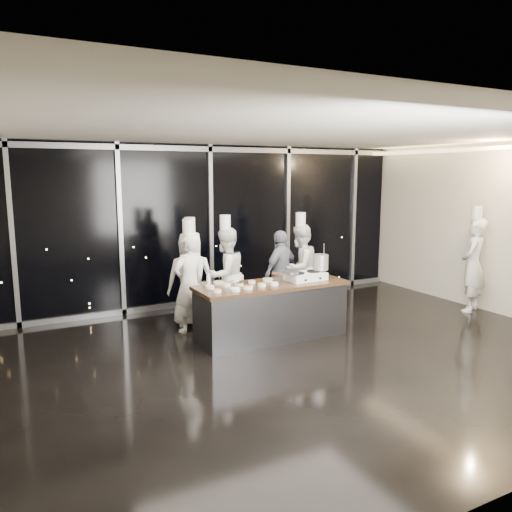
{
  "coord_description": "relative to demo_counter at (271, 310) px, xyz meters",
  "views": [
    {
      "loc": [
        -3.83,
        -5.86,
        2.64
      ],
      "look_at": [
        -0.12,
        1.2,
        1.31
      ],
      "focal_mm": 35.0,
      "sensor_mm": 36.0,
      "label": 1
    }
  ],
  "objects": [
    {
      "name": "ground",
      "position": [
        0.0,
        -0.9,
        -0.45
      ],
      "size": [
        9.0,
        9.0,
        0.0
      ],
      "primitive_type": "plane",
      "color": "black",
      "rests_on": "ground"
    },
    {
      "name": "room_shell",
      "position": [
        0.18,
        -0.9,
        1.79
      ],
      "size": [
        9.02,
        7.02,
        3.21
      ],
      "color": "beige",
      "rests_on": "ground"
    },
    {
      "name": "window_wall",
      "position": [
        0.0,
        2.53,
        1.14
      ],
      "size": [
        8.9,
        0.11,
        3.2
      ],
      "color": "black",
      "rests_on": "ground"
    },
    {
      "name": "demo_counter",
      "position": [
        0.0,
        0.0,
        0.0
      ],
      "size": [
        2.46,
        0.86,
        0.9
      ],
      "color": "#3D3D42",
      "rests_on": "ground"
    },
    {
      "name": "stove",
      "position": [
        0.63,
        -0.03,
        0.51
      ],
      "size": [
        0.65,
        0.43,
        0.14
      ],
      "rotation": [
        0.0,
        0.0,
        0.04
      ],
      "color": "white",
      "rests_on": "demo_counter"
    },
    {
      "name": "frying_pan",
      "position": [
        0.3,
        -0.06,
        0.61
      ],
      "size": [
        0.49,
        0.29,
        0.05
      ],
      "rotation": [
        0.0,
        0.0,
        0.04
      ],
      "color": "gray",
      "rests_on": "stove"
    },
    {
      "name": "stock_pot",
      "position": [
        0.93,
        -0.02,
        0.72
      ],
      "size": [
        0.27,
        0.27,
        0.26
      ],
      "primitive_type": "cylinder",
      "rotation": [
        0.0,
        0.0,
        0.04
      ],
      "color": "#B7B7B9",
      "rests_on": "stove"
    },
    {
      "name": "prep_bowls",
      "position": [
        -0.56,
        0.08,
        0.47
      ],
      "size": [
        1.19,
        0.73,
        0.05
      ],
      "color": "white",
      "rests_on": "demo_counter"
    },
    {
      "name": "squeeze_bottle",
      "position": [
        -0.98,
        0.24,
        0.55
      ],
      "size": [
        0.06,
        0.06,
        0.21
      ],
      "color": "white",
      "rests_on": "demo_counter"
    },
    {
      "name": "chef_far_left",
      "position": [
        -1.05,
        0.93,
        0.4
      ],
      "size": [
        0.7,
        0.57,
        1.9
      ],
      "rotation": [
        0.0,
        0.0,
        3.46
      ],
      "color": "white",
      "rests_on": "ground"
    },
    {
      "name": "chef_left",
      "position": [
        -0.9,
        1.25,
        0.39
      ],
      "size": [
        0.92,
        0.71,
        1.9
      ],
      "rotation": [
        0.0,
        0.0,
        2.9
      ],
      "color": "white",
      "rests_on": "ground"
    },
    {
      "name": "chef_center",
      "position": [
        -0.27,
        1.19,
        0.4
      ],
      "size": [
        0.98,
        0.86,
        1.92
      ],
      "rotation": [
        0.0,
        0.0,
        3.46
      ],
      "color": "white",
      "rests_on": "ground"
    },
    {
      "name": "guest",
      "position": [
        0.88,
        1.18,
        0.34
      ],
      "size": [
        1.01,
        0.73,
        1.59
      ],
      "rotation": [
        0.0,
        0.0,
        3.55
      ],
      "color": "#121A32",
      "rests_on": "ground"
    },
    {
      "name": "chef_right",
      "position": [
        1.28,
        1.16,
        0.4
      ],
      "size": [
        1.0,
        0.92,
        1.91
      ],
      "rotation": [
        0.0,
        0.0,
        3.57
      ],
      "color": "white",
      "rests_on": "ground"
    },
    {
      "name": "chef_side",
      "position": [
        4.2,
        -0.4,
        0.47
      ],
      "size": [
        0.78,
        0.68,
        2.03
      ],
      "rotation": [
        0.0,
        0.0,
        3.61
      ],
      "color": "white",
      "rests_on": "ground"
    }
  ]
}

